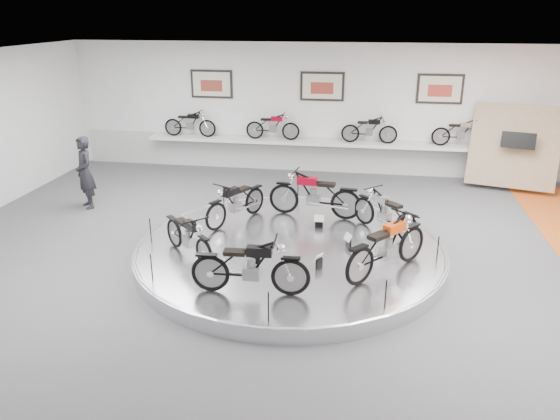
% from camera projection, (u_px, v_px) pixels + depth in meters
% --- Properties ---
extents(floor, '(16.00, 16.00, 0.00)m').
position_uv_depth(floor, '(288.00, 264.00, 11.16)').
color(floor, '#4D4D4F').
rests_on(floor, ground).
extents(ceiling, '(16.00, 16.00, 0.00)m').
position_uv_depth(ceiling, '(289.00, 63.00, 9.78)').
color(ceiling, white).
rests_on(ceiling, wall_back).
extents(wall_back, '(16.00, 0.00, 16.00)m').
position_uv_depth(wall_back, '(322.00, 109.00, 16.96)').
color(wall_back, white).
rests_on(wall_back, floor).
extents(dado_band, '(15.68, 0.04, 1.10)m').
position_uv_depth(dado_band, '(320.00, 155.00, 17.44)').
color(dado_band, '#BCBCBA').
rests_on(dado_band, floor).
extents(display_platform, '(6.40, 6.40, 0.30)m').
position_uv_depth(display_platform, '(290.00, 252.00, 11.39)').
color(display_platform, silver).
rests_on(display_platform, floor).
extents(platform_rim, '(6.40, 6.40, 0.10)m').
position_uv_depth(platform_rim, '(290.00, 247.00, 11.35)').
color(platform_rim, '#B2B2BA').
rests_on(platform_rim, display_platform).
extents(shelf, '(11.00, 0.55, 0.10)m').
position_uv_depth(shelf, '(320.00, 143.00, 17.02)').
color(shelf, silver).
rests_on(shelf, wall_back).
extents(poster_left, '(1.35, 0.06, 0.88)m').
position_uv_depth(poster_left, '(212.00, 84.00, 17.21)').
color(poster_left, beige).
rests_on(poster_left, wall_back).
extents(poster_center, '(1.35, 0.06, 0.88)m').
position_uv_depth(poster_center, '(322.00, 86.00, 16.68)').
color(poster_center, beige).
rests_on(poster_center, wall_back).
extents(poster_right, '(1.35, 0.06, 0.88)m').
position_uv_depth(poster_right, '(440.00, 89.00, 16.14)').
color(poster_right, beige).
rests_on(poster_right, wall_back).
extents(display_panel, '(2.56, 1.52, 2.30)m').
position_uv_depth(display_panel, '(514.00, 146.00, 15.53)').
color(display_panel, tan).
rests_on(display_panel, floor).
extents(shelf_bike_a, '(1.22, 0.43, 0.73)m').
position_uv_depth(shelf_bike_a, '(190.00, 125.00, 17.52)').
color(shelf_bike_a, black).
rests_on(shelf_bike_a, shelf).
extents(shelf_bike_b, '(1.22, 0.43, 0.73)m').
position_uv_depth(shelf_bike_b, '(273.00, 128.00, 17.11)').
color(shelf_bike_b, maroon).
rests_on(shelf_bike_b, shelf).
extents(shelf_bike_c, '(1.22, 0.43, 0.73)m').
position_uv_depth(shelf_bike_c, '(369.00, 131.00, 16.65)').
color(shelf_bike_c, black).
rests_on(shelf_bike_c, shelf).
extents(shelf_bike_d, '(1.22, 0.43, 0.73)m').
position_uv_depth(shelf_bike_d, '(461.00, 134.00, 16.24)').
color(shelf_bike_d, silver).
rests_on(shelf_bike_d, shelf).
extents(bike_a, '(1.55, 1.57, 0.96)m').
position_uv_depth(bike_a, '(385.00, 212.00, 11.81)').
color(bike_a, silver).
rests_on(bike_a, display_platform).
extents(bike_b, '(1.94, 0.89, 1.10)m').
position_uv_depth(bike_b, '(315.00, 194.00, 12.74)').
color(bike_b, maroon).
rests_on(bike_b, display_platform).
extents(bike_c, '(1.30, 1.75, 0.98)m').
position_uv_depth(bike_c, '(236.00, 202.00, 12.44)').
color(bike_c, black).
rests_on(bike_c, display_platform).
extents(bike_d, '(1.52, 1.49, 0.92)m').
position_uv_depth(bike_d, '(188.00, 236.00, 10.63)').
color(bike_d, black).
rests_on(bike_d, display_platform).
extents(bike_e, '(1.78, 0.71, 1.03)m').
position_uv_depth(bike_e, '(250.00, 266.00, 9.25)').
color(bike_e, black).
rests_on(bike_e, display_platform).
extents(bike_f, '(1.70, 1.84, 1.09)m').
position_uv_depth(bike_f, '(387.00, 246.00, 9.98)').
color(bike_f, '#C93F0A').
rests_on(bike_f, display_platform).
extents(visitor, '(0.81, 0.81, 1.89)m').
position_uv_depth(visitor, '(85.00, 173.00, 14.10)').
color(visitor, black).
rests_on(visitor, floor).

